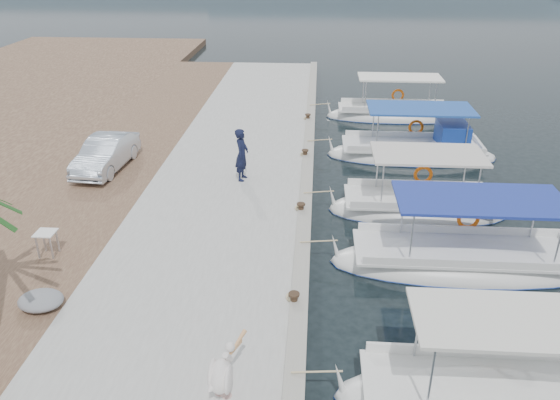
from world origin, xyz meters
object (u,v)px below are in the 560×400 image
Objects in this scene: fishing_caique_e at (393,116)px; fisherman at (242,155)px; fishing_caique_b at (463,263)px; fishing_caique_c at (417,210)px; parked_car at (106,154)px; pelican at (222,374)px; fishing_caique_d at (414,153)px.

fisherman is at bearing -124.85° from fishing_caique_e.
fishing_caique_b is 3.50m from fishing_caique_c.
fisherman is (-6.27, 1.37, 1.36)m from fishing_caique_c.
parked_car is at bearing 170.18° from fishing_caique_c.
fishing_caique_e is (0.46, 11.04, -0.00)m from fishing_caique_c.
parked_car is (-12.46, 5.43, 1.01)m from fishing_caique_b.
pelican is 12.98m from parked_car.
fishing_caique_e is 15.15m from parked_car.
fishing_caique_c and fishing_caique_d have the same top height.
fisherman reaches higher than fishing_caique_e.
parked_car is at bearing 91.57° from fisherman.
fishing_caique_d is at bearing 67.85° from pelican.
pelican is (-6.06, -5.85, 0.92)m from fishing_caique_b.
fishing_caique_c is 6.56m from fisherman.
fishing_caique_b is at bearing -76.96° from fishing_caique_c.
pelican is 10.69m from fisherman.
pelican is at bearing -166.12° from fisherman.
fisherman is 0.51× the size of parked_car.
fishing_caique_b is 8.80m from fishing_caique_d.
fishing_caique_b is 5.77× the size of pelican.
parked_car is (-6.40, 11.29, 0.09)m from pelican.
fisherman reaches higher than fishing_caique_b.
parked_car is (-5.40, 0.65, -0.35)m from fisherman.
fishing_caique_b is 14.45m from fishing_caique_e.
fishing_caique_b is 3.93× the size of fisherman.
fishing_caique_b is 8.47m from pelican.
fishing_caique_e is at bearing 40.97° from parked_car.
fishing_caique_c reaches higher than parked_car.
fishing_caique_c is at bearing 60.37° from pelican.
fishing_caique_e reaches higher than parked_car.
fishing_caique_e is 1.84× the size of parked_car.
fishing_caique_c is 10.70m from pelican.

